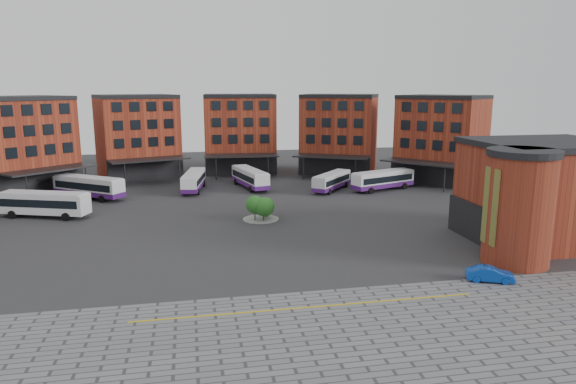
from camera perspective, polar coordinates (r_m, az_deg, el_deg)
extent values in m
plane|color=#28282B|center=(51.61, -3.39, -6.53)|extent=(160.00, 160.00, 0.00)
cube|color=slate|center=(32.22, 5.85, -18.44)|extent=(50.00, 22.00, 0.02)
cube|color=gold|center=(39.08, 2.39, -12.67)|extent=(26.00, 0.15, 0.02)
cube|color=maroon|center=(89.61, -27.27, 4.58)|extent=(16.35, 16.13, 14.00)
cube|color=black|center=(85.97, -25.54, 1.11)|extent=(10.00, 9.07, 4.00)
cube|color=black|center=(89.16, -27.71, 9.23)|extent=(16.55, 16.35, 0.60)
cube|color=black|center=(84.90, -25.90, 5.87)|extent=(8.60, 7.77, 8.00)
cube|color=black|center=(83.60, -24.91, 2.28)|extent=(12.61, 11.97, 0.25)
cylinder|color=black|center=(80.32, -27.02, 0.29)|extent=(0.20, 0.20, 4.00)
cylinder|color=black|center=(84.57, -21.51, 1.28)|extent=(0.20, 0.20, 4.00)
cube|color=maroon|center=(95.90, -16.37, 5.80)|extent=(15.55, 13.69, 14.00)
cube|color=black|center=(91.85, -15.46, 2.45)|extent=(12.45, 4.71, 4.00)
cube|color=black|center=(95.48, -16.62, 10.15)|extent=(15.65, 13.97, 0.60)
cube|color=black|center=(90.83, -15.67, 6.92)|extent=(10.87, 3.87, 8.00)
cube|color=black|center=(89.31, -15.14, 3.51)|extent=(13.72, 8.39, 0.25)
cylinder|color=black|center=(86.84, -17.66, 1.81)|extent=(0.20, 0.20, 4.00)
cylinder|color=black|center=(89.16, -11.95, 2.35)|extent=(0.20, 0.20, 4.00)
cube|color=maroon|center=(98.38, -5.34, 6.36)|extent=(13.67, 10.88, 14.00)
cube|color=black|center=(94.18, -5.20, 3.05)|extent=(13.00, 1.41, 4.00)
cube|color=black|center=(97.97, -5.43, 10.61)|extent=(13.69, 11.18, 0.60)
cube|color=black|center=(93.17, -5.28, 7.42)|extent=(11.42, 0.95, 8.00)
cube|color=black|center=(91.57, -5.17, 4.07)|extent=(13.28, 5.30, 0.25)
cylinder|color=black|center=(90.05, -8.01, 2.59)|extent=(0.20, 0.20, 4.00)
cylinder|color=black|center=(90.33, -2.22, 2.72)|extent=(0.20, 0.20, 4.00)
cube|color=maroon|center=(96.95, 5.70, 6.27)|extent=(16.12, 14.81, 14.00)
cube|color=black|center=(92.84, 5.10, 2.93)|extent=(11.81, 6.35, 4.00)
cube|color=black|center=(96.54, 5.79, 10.59)|extent=(16.26, 15.08, 0.60)
cube|color=black|center=(91.82, 5.15, 7.36)|extent=(10.26, 5.33, 8.00)
cube|color=black|center=(90.27, 4.83, 3.97)|extent=(13.58, 9.82, 0.25)
cylinder|color=black|center=(89.82, 1.73, 2.67)|extent=(0.20, 0.20, 4.00)
cylinder|color=black|center=(88.05, 7.49, 2.39)|extent=(0.20, 0.20, 4.00)
cube|color=maroon|center=(91.68, 16.68, 5.52)|extent=(16.02, 16.39, 14.00)
cube|color=black|center=(87.90, 15.27, 2.06)|extent=(8.74, 10.28, 4.00)
cube|color=black|center=(91.24, 16.95, 10.08)|extent=(16.25, 16.58, 0.60)
cube|color=black|center=(86.85, 15.47, 6.73)|extent=(7.47, 8.86, 8.00)
cube|color=black|center=(85.48, 14.70, 3.18)|extent=(11.73, 12.79, 0.25)
cylinder|color=black|center=(86.14, 11.38, 2.05)|extent=(0.20, 0.20, 4.00)
cylinder|color=black|center=(82.40, 16.98, 1.33)|extent=(0.20, 0.20, 4.00)
cube|color=maroon|center=(60.13, 26.47, -0.21)|extent=(14.00, 12.00, 10.00)
cube|color=black|center=(59.37, 26.94, 4.81)|extent=(14.40, 12.40, 0.60)
cube|color=black|center=(56.80, 20.47, -3.46)|extent=(0.40, 12.00, 4.00)
cylinder|color=maroon|center=(51.31, 24.26, -1.88)|extent=(6.00, 6.00, 10.00)
cylinder|color=black|center=(50.42, 24.76, 3.98)|extent=(6.40, 6.40, 0.60)
cube|color=red|center=(49.60, 21.56, -1.51)|extent=(0.12, 2.20, 7.00)
cylinder|color=gray|center=(63.25, -3.04, -3.02)|extent=(4.40, 4.40, 0.12)
cylinder|color=#332114|center=(62.40, -3.70, -2.59)|extent=(0.14, 0.14, 1.49)
sphere|color=#1D551C|center=(62.09, -3.71, -1.39)|extent=(2.19, 2.19, 2.19)
sphere|color=#1D551C|center=(62.07, -3.51, -1.81)|extent=(1.54, 1.54, 1.54)
cylinder|color=#332114|center=(63.81, -2.41, -2.41)|extent=(0.14, 0.14, 1.14)
sphere|color=#1D551C|center=(63.57, -2.42, -1.51)|extent=(2.06, 2.06, 2.06)
sphere|color=#1D551C|center=(63.53, -2.21, -1.83)|extent=(1.44, 1.44, 1.44)
cylinder|color=#332114|center=(62.17, -2.73, -2.71)|extent=(0.14, 0.14, 1.32)
sphere|color=#1D551C|center=(61.88, -2.75, -1.65)|extent=(2.29, 2.29, 2.29)
sphere|color=#1D551C|center=(61.86, -2.54, -2.03)|extent=(1.60, 1.60, 1.60)
cube|color=silver|center=(70.73, -25.48, -1.12)|extent=(11.48, 6.23, 2.51)
cube|color=black|center=(70.69, -25.49, -0.97)|extent=(10.66, 5.98, 0.97)
cube|color=silver|center=(70.48, -25.58, -0.08)|extent=(11.02, 5.98, 0.12)
cube|color=black|center=(73.93, -29.05, -0.76)|extent=(0.85, 2.09, 1.13)
cylinder|color=black|center=(72.09, -28.33, -2.23)|extent=(1.07, 0.64, 1.03)
cylinder|color=black|center=(74.08, -27.15, -1.77)|extent=(1.07, 0.64, 1.03)
cylinder|color=black|center=(68.01, -23.47, -2.55)|extent=(1.07, 0.64, 1.03)
cylinder|color=black|center=(70.12, -22.36, -2.05)|extent=(1.07, 0.64, 1.03)
cube|color=silver|center=(79.92, -21.26, 0.61)|extent=(10.76, 8.75, 2.54)
cube|color=black|center=(79.89, -21.27, 0.74)|extent=(10.05, 8.27, 0.98)
cube|color=silver|center=(79.70, -21.33, 1.55)|extent=(10.33, 8.40, 0.12)
cube|color=black|center=(83.96, -23.94, 1.07)|extent=(1.38, 1.86, 1.14)
cube|color=#471767|center=(80.09, -21.21, -0.02)|extent=(10.82, 8.81, 0.72)
cylinder|color=black|center=(81.96, -23.62, -0.25)|extent=(1.02, 0.86, 1.04)
cylinder|color=black|center=(83.65, -22.30, 0.08)|extent=(1.02, 0.86, 1.04)
cylinder|color=black|center=(76.73, -19.98, -0.74)|extent=(1.02, 0.86, 1.04)
cylinder|color=black|center=(78.54, -18.66, -0.37)|extent=(1.02, 0.86, 1.04)
cube|color=white|center=(81.58, -10.45, 1.32)|extent=(3.97, 10.59, 2.31)
cube|color=black|center=(81.55, -10.45, 1.43)|extent=(3.90, 9.78, 0.89)
cube|color=silver|center=(81.38, -10.48, 2.15)|extent=(3.82, 10.17, 0.11)
cube|color=black|center=(86.49, -9.96, 2.07)|extent=(1.99, 0.44, 1.03)
cube|color=#471767|center=(81.73, -10.43, 0.75)|extent=(4.02, 10.64, 0.66)
cylinder|color=black|center=(85.20, -10.87, 0.92)|extent=(0.43, 0.97, 0.94)
cylinder|color=black|center=(84.86, -9.30, 0.94)|extent=(0.43, 0.97, 0.94)
cylinder|color=black|center=(78.79, -11.61, 0.02)|extent=(0.43, 0.97, 0.94)
cylinder|color=black|center=(78.42, -9.92, 0.03)|extent=(0.43, 0.97, 0.94)
cube|color=silver|center=(82.54, -4.24, 1.66)|extent=(4.98, 11.14, 2.42)
cube|color=black|center=(82.51, -4.25, 1.78)|extent=(4.83, 10.31, 0.94)
cube|color=silver|center=(82.32, -4.26, 2.52)|extent=(4.78, 10.69, 0.12)
cube|color=black|center=(87.44, -5.47, 2.36)|extent=(2.07, 0.61, 1.09)
cube|color=#471767|center=(82.69, -4.24, 1.07)|extent=(5.02, 11.19, 0.69)
cylinder|color=black|center=(85.58, -5.82, 1.14)|extent=(0.52, 1.03, 0.99)
cylinder|color=black|center=(86.39, -4.27, 1.27)|extent=(0.52, 1.03, 0.99)
cylinder|color=black|center=(79.15, -4.19, 0.30)|extent=(0.52, 1.03, 0.99)
cylinder|color=black|center=(80.02, -2.53, 0.45)|extent=(0.52, 1.03, 0.99)
cube|color=silver|center=(80.66, 4.89, 1.28)|extent=(7.97, 8.84, 2.16)
cube|color=black|center=(80.63, 4.89, 1.39)|extent=(7.52, 8.28, 0.84)
cube|color=silver|center=(80.46, 4.90, 2.07)|extent=(7.65, 8.48, 0.11)
cube|color=black|center=(84.91, 6.23, 1.92)|extent=(1.51, 1.31, 0.97)
cube|color=#471767|center=(80.80, 4.88, 0.74)|extent=(8.03, 8.89, 0.62)
cylinder|color=black|center=(84.10, 5.07, 0.93)|extent=(0.77, 0.84, 0.88)
cylinder|color=black|center=(83.23, 6.45, 0.79)|extent=(0.77, 0.84, 0.88)
cylinder|color=black|center=(78.57, 3.20, 0.19)|extent=(0.77, 0.84, 0.88)
cylinder|color=black|center=(77.65, 4.66, 0.03)|extent=(0.77, 0.84, 0.88)
cube|color=white|center=(81.88, 10.51, 1.42)|extent=(11.05, 6.15, 2.42)
cube|color=black|center=(81.85, 10.52, 1.53)|extent=(10.25, 5.90, 0.94)
cube|color=silver|center=(81.67, 10.54, 2.29)|extent=(10.60, 5.91, 0.12)
cube|color=black|center=(85.48, 13.18, 1.88)|extent=(0.85, 2.01, 1.09)
cube|color=#471767|center=(82.04, 10.49, 0.82)|extent=(11.10, 6.20, 0.69)
cylinder|color=black|center=(85.33, 11.66, 0.92)|extent=(1.03, 0.63, 0.99)
cylinder|color=black|center=(83.59, 12.82, 0.65)|extent=(1.03, 0.63, 0.99)
cylinder|color=black|center=(80.78, 8.06, 0.45)|extent=(1.03, 0.63, 0.99)
cylinder|color=black|center=(78.94, 9.20, 0.15)|extent=(1.03, 0.63, 0.99)
imported|color=#0C3CA5|center=(46.79, 21.55, -8.50)|extent=(4.08, 2.68, 1.27)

